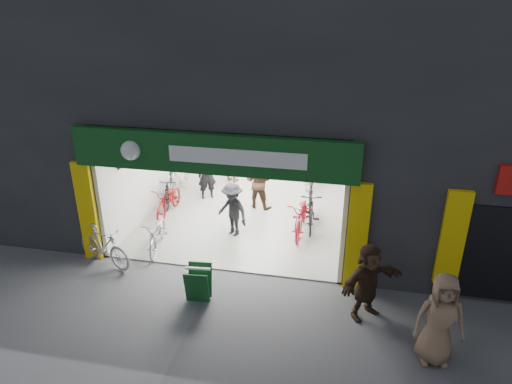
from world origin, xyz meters
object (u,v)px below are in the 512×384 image
(bike_right_front, at_px, (311,207))
(pedestrian_near, at_px, (440,319))
(parked_bike, at_px, (104,246))
(bike_left_front, at_px, (158,233))
(sandwich_board, at_px, (198,283))

(bike_right_front, height_order, pedestrian_near, pedestrian_near)
(parked_bike, bearing_deg, bike_right_front, -36.54)
(bike_left_front, distance_m, pedestrian_near, 7.10)
(bike_left_front, height_order, sandwich_board, bike_left_front)
(pedestrian_near, bearing_deg, sandwich_board, 165.03)
(pedestrian_near, xyz_separation_m, sandwich_board, (-4.79, 0.84, -0.47))
(bike_left_front, distance_m, bike_right_front, 4.33)
(parked_bike, height_order, sandwich_board, parked_bike)
(bike_right_front, distance_m, pedestrian_near, 5.55)
(bike_right_front, height_order, sandwich_board, bike_right_front)
(bike_left_front, relative_size, parked_bike, 0.99)
(bike_right_front, bearing_deg, pedestrian_near, -66.37)
(pedestrian_near, bearing_deg, bike_left_front, 152.10)
(pedestrian_near, bearing_deg, parked_bike, 161.79)
(parked_bike, distance_m, sandwich_board, 2.89)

